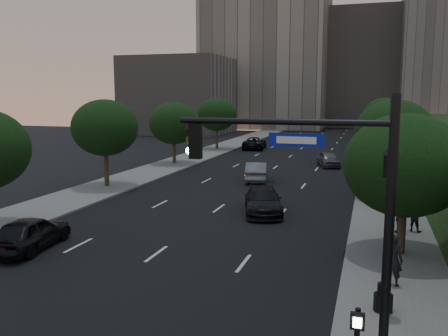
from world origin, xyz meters
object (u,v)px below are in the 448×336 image
(sedan_near_left, at_px, (30,233))
(pedestrian_c, at_px, (400,218))
(sedan_near_right, at_px, (263,201))
(sedan_far_right, at_px, (328,159))
(sedan_mid_left, at_px, (256,171))
(sedan_far_left, at_px, (255,143))
(pedestrian_a, at_px, (393,260))
(street_lamp, at_px, (387,236))
(traffic_signal_mast, at_px, (343,228))
(pedestrian_b, at_px, (415,216))

(sedan_near_left, xyz_separation_m, pedestrian_c, (16.20, 7.26, 0.13))
(sedan_near_right, distance_m, sedan_far_right, 20.51)
(sedan_mid_left, relative_size, sedan_near_right, 0.91)
(sedan_mid_left, bearing_deg, sedan_near_left, 62.58)
(sedan_far_left, relative_size, pedestrian_a, 3.07)
(street_lamp, distance_m, sedan_far_right, 32.73)
(pedestrian_c, bearing_deg, street_lamp, 58.89)
(sedan_near_left, height_order, sedan_near_right, sedan_near_left)
(sedan_far_left, relative_size, pedestrian_c, 3.80)
(sedan_near_right, relative_size, pedestrian_c, 3.45)
(traffic_signal_mast, bearing_deg, pedestrian_a, 74.74)
(traffic_signal_mast, xyz_separation_m, sedan_far_left, (-14.06, 48.65, -2.87))
(pedestrian_b, bearing_deg, sedan_near_left, 48.45)
(sedan_far_left, height_order, sedan_near_right, sedan_far_left)
(sedan_near_right, relative_size, pedestrian_b, 3.33)
(sedan_near_right, distance_m, pedestrian_c, 7.98)
(sedan_mid_left, distance_m, pedestrian_c, 16.67)
(sedan_far_right, bearing_deg, sedan_far_left, 112.01)
(sedan_near_right, height_order, pedestrian_b, pedestrian_b)
(traffic_signal_mast, xyz_separation_m, pedestrian_a, (1.54, 5.64, -2.58))
(sedan_far_right, distance_m, pedestrian_a, 30.44)
(sedan_far_left, xyz_separation_m, sedan_near_right, (8.63, -33.37, -0.04))
(traffic_signal_mast, height_order, sedan_far_left, traffic_signal_mast)
(sedan_far_right, height_order, pedestrian_b, pedestrian_b)
(traffic_signal_mast, relative_size, sedan_near_left, 1.52)
(sedan_far_right, relative_size, pedestrian_b, 2.76)
(sedan_mid_left, relative_size, pedestrian_b, 3.05)
(traffic_signal_mast, height_order, sedan_near_right, traffic_signal_mast)
(sedan_far_right, xyz_separation_m, pedestrian_a, (4.92, -30.04, 0.35))
(traffic_signal_mast, xyz_separation_m, sedan_near_right, (-5.43, 15.27, -2.91))
(sedan_near_left, height_order, sedan_far_right, sedan_near_left)
(sedan_far_left, xyz_separation_m, pedestrian_c, (16.19, -35.92, 0.11))
(street_lamp, relative_size, sedan_near_right, 1.07)
(traffic_signal_mast, bearing_deg, sedan_far_left, 106.12)
(sedan_near_right, relative_size, pedestrian_a, 2.79)
(street_lamp, relative_size, sedan_near_left, 1.22)
(sedan_far_right, distance_m, pedestrian_b, 23.26)
(sedan_near_left, relative_size, pedestrian_c, 3.02)
(sedan_far_left, bearing_deg, sedan_far_right, 123.37)
(pedestrian_a, bearing_deg, pedestrian_c, -70.26)
(sedan_near_left, relative_size, sedan_far_left, 0.79)
(traffic_signal_mast, distance_m, pedestrian_c, 13.20)
(sedan_far_right, height_order, pedestrian_c, pedestrian_c)
(sedan_mid_left, bearing_deg, sedan_far_left, -87.59)
(sedan_far_right, bearing_deg, street_lamp, -99.46)
(traffic_signal_mast, distance_m, pedestrian_b, 13.85)
(pedestrian_a, xyz_separation_m, pedestrian_b, (1.32, 7.64, -0.15))
(street_lamp, height_order, pedestrian_c, street_lamp)
(street_lamp, height_order, sedan_near_left, street_lamp)
(sedan_far_left, height_order, pedestrian_b, pedestrian_b)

